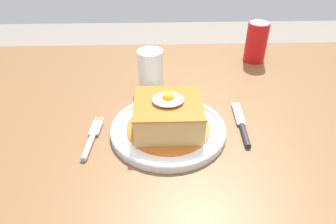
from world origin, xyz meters
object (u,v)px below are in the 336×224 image
at_px(main_plate, 168,129).
at_px(fork, 91,140).
at_px(soda_can, 256,42).
at_px(knife, 243,129).
at_px(drinking_glass, 151,72).

xyz_separation_m(main_plate, fork, (-0.17, -0.03, -0.00)).
bearing_deg(soda_can, fork, -139.04).
height_order(fork, knife, same).
bearing_deg(main_plate, soda_can, 51.56).
xyz_separation_m(main_plate, knife, (0.17, -0.00, -0.00)).
bearing_deg(fork, knife, 5.11).
bearing_deg(soda_can, main_plate, -128.44).
distance_m(main_plate, fork, 0.17).
distance_m(knife, soda_can, 0.39).
bearing_deg(main_plate, fork, -169.39).
bearing_deg(knife, main_plate, 179.56).
distance_m(main_plate, knife, 0.17).
xyz_separation_m(fork, knife, (0.33, 0.03, 0.00)).
relative_size(main_plate, soda_can, 2.05).
height_order(fork, drinking_glass, drinking_glass).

